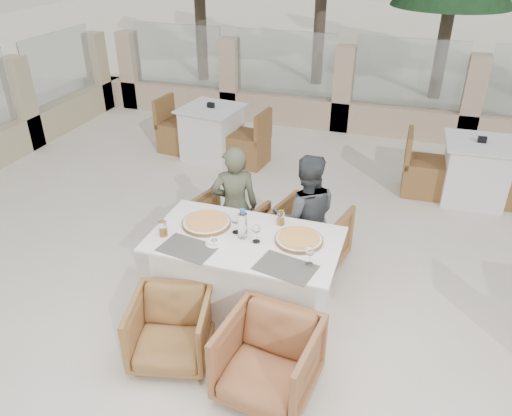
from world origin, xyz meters
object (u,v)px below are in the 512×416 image
(pizza_right, at_px, (299,239))
(diner_right, at_px, (305,218))
(wine_glass_near, at_px, (256,232))
(armchair_near_right, at_px, (268,360))
(dining_table, at_px, (245,275))
(diner_left, at_px, (235,207))
(armchair_far_left, at_px, (225,231))
(pizza_left, at_px, (206,222))
(armchair_near_left, at_px, (171,330))
(armchair_far_right, at_px, (309,236))
(olive_dish, at_px, (214,242))
(bg_table_b, at_px, (475,171))
(wine_glass_corner, at_px, (310,255))
(beer_glass_right, at_px, (281,218))
(beer_glass_left, at_px, (163,228))
(wine_glass_centre, at_px, (236,223))
(water_bottle, at_px, (243,223))
(bg_table_a, at_px, (212,133))

(pizza_right, relative_size, diner_right, 0.31)
(wine_glass_near, xyz_separation_m, armchair_near_right, (0.35, -0.79, -0.55))
(dining_table, distance_m, diner_left, 0.82)
(armchair_far_left, relative_size, diner_left, 0.56)
(pizza_left, xyz_separation_m, diner_left, (0.04, 0.59, -0.16))
(pizza_left, relative_size, armchair_near_left, 0.69)
(wine_glass_near, relative_size, armchair_far_right, 0.26)
(olive_dish, bearing_deg, pizza_left, 125.17)
(olive_dish, distance_m, armchair_near_right, 1.05)
(armchair_near_left, bearing_deg, bg_table_b, 42.99)
(armchair_near_left, relative_size, diner_left, 0.49)
(wine_glass_corner, xyz_separation_m, armchair_far_right, (-0.23, 1.08, -0.54))
(wine_glass_corner, height_order, bg_table_b, wine_glass_corner)
(armchair_far_left, relative_size, armchair_near_left, 1.15)
(pizza_left, relative_size, pizza_right, 1.07)
(olive_dish, bearing_deg, beer_glass_right, 47.13)
(pizza_right, height_order, wine_glass_corner, wine_glass_corner)
(diner_right, xyz_separation_m, bg_table_b, (1.66, 2.23, -0.26))
(pizza_right, xyz_separation_m, wine_glass_corner, (0.15, -0.29, 0.07))
(beer_glass_right, height_order, diner_left, diner_left)
(pizza_left, relative_size, wine_glass_near, 2.33)
(beer_glass_left, bearing_deg, wine_glass_corner, -0.99)
(armchair_near_right, distance_m, bg_table_b, 4.03)
(beer_glass_right, height_order, armchair_near_right, beer_glass_right)
(olive_dish, height_order, diner_right, diner_right)
(wine_glass_near, bearing_deg, bg_table_b, 56.90)
(wine_glass_centre, bearing_deg, water_bottle, -32.64)
(diner_left, bearing_deg, wine_glass_near, 98.95)
(diner_left, bearing_deg, pizza_right, 119.21)
(water_bottle, height_order, armchair_near_left, water_bottle)
(dining_table, height_order, beer_glass_left, beer_glass_left)
(wine_glass_centre, xyz_separation_m, bg_table_a, (-1.51, 3.05, -0.48))
(beer_glass_left, xyz_separation_m, bg_table_b, (2.69, 3.09, -0.45))
(wine_glass_near, distance_m, diner_right, 0.78)
(armchair_near_right, bearing_deg, pizza_right, 98.02)
(diner_left, bearing_deg, wine_glass_centre, 87.73)
(water_bottle, xyz_separation_m, olive_dish, (-0.19, -0.17, -0.11))
(dining_table, xyz_separation_m, bg_table_a, (-1.61, 3.11, 0.00))
(armchair_near_left, height_order, armchair_near_right, armchair_near_right)
(pizza_left, bearing_deg, beer_glass_right, 18.58)
(dining_table, distance_m, beer_glass_left, 0.83)
(wine_glass_centre, bearing_deg, dining_table, -30.79)
(diner_left, bearing_deg, armchair_far_right, 170.85)
(beer_glass_right, height_order, bg_table_b, beer_glass_right)
(dining_table, height_order, armchair_far_left, dining_table)
(water_bottle, bearing_deg, olive_dish, -137.97)
(pizza_right, relative_size, beer_glass_left, 2.89)
(bg_table_a, bearing_deg, diner_right, -43.83)
(pizza_right, relative_size, bg_table_b, 0.24)
(wine_glass_corner, relative_size, armchair_far_left, 0.26)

